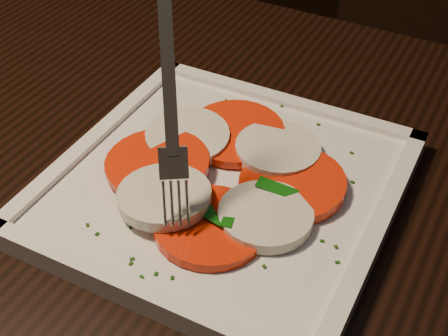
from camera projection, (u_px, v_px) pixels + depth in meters
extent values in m
cube|color=black|center=(121.00, 206.00, 0.57)|extent=(1.20, 0.80, 0.04)
cylinder|color=black|center=(18.00, 147.00, 1.23)|extent=(0.06, 0.06, 0.71)
cube|color=black|center=(429.00, 130.00, 1.12)|extent=(0.49, 0.49, 0.04)
cylinder|color=black|center=(298.00, 269.00, 1.19)|extent=(0.04, 0.04, 0.41)
cylinder|color=black|center=(333.00, 156.00, 1.45)|extent=(0.04, 0.04, 0.41)
cube|color=silver|center=(224.00, 187.00, 0.55)|extent=(0.29, 0.29, 0.01)
cylinder|color=red|center=(210.00, 226.00, 0.50)|extent=(0.09, 0.09, 0.01)
cylinder|color=beige|center=(266.00, 216.00, 0.50)|extent=(0.08, 0.08, 0.01)
cylinder|color=red|center=(292.00, 184.00, 0.53)|extent=(0.09, 0.09, 0.02)
cylinder|color=beige|center=(278.00, 149.00, 0.56)|extent=(0.08, 0.08, 0.01)
cylinder|color=red|center=(236.00, 133.00, 0.58)|extent=(0.09, 0.09, 0.01)
cylinder|color=beige|center=(188.00, 137.00, 0.57)|extent=(0.08, 0.08, 0.02)
cylinder|color=red|center=(157.00, 163.00, 0.54)|extent=(0.09, 0.09, 0.01)
cylinder|color=beige|center=(164.00, 196.00, 0.51)|extent=(0.08, 0.08, 0.02)
cube|color=#0F510D|center=(199.00, 135.00, 0.57)|extent=(0.04, 0.02, 0.00)
cube|color=#0F510D|center=(281.00, 190.00, 0.52)|extent=(0.04, 0.02, 0.01)
cube|color=#0F510D|center=(178.00, 207.00, 0.50)|extent=(0.02, 0.03, 0.00)
cube|color=#0F510D|center=(215.00, 219.00, 0.49)|extent=(0.04, 0.02, 0.00)
cube|color=#0F510D|center=(267.00, 138.00, 0.57)|extent=(0.04, 0.02, 0.00)
cube|color=#0F510D|center=(182.00, 160.00, 0.55)|extent=(0.04, 0.02, 0.00)
cube|color=#0F510D|center=(230.00, 216.00, 0.49)|extent=(0.02, 0.03, 0.00)
cube|color=#0F510D|center=(203.00, 202.00, 0.51)|extent=(0.03, 0.03, 0.00)
cube|color=#143A0A|center=(88.00, 225.00, 0.50)|extent=(0.00, 0.00, 0.00)
cube|color=#143A0A|center=(352.00, 182.00, 0.54)|extent=(0.00, 0.00, 0.00)
cube|color=#143A0A|center=(273.00, 129.00, 0.60)|extent=(0.00, 0.00, 0.00)
cube|color=#143A0A|center=(156.00, 274.00, 0.46)|extent=(0.00, 0.00, 0.00)
cube|color=#143A0A|center=(124.00, 139.00, 0.59)|extent=(0.00, 0.00, 0.00)
cube|color=#143A0A|center=(132.00, 259.00, 0.47)|extent=(0.00, 0.00, 0.00)
cube|color=#143A0A|center=(186.00, 258.00, 0.47)|extent=(0.00, 0.00, 0.00)
cube|color=#143A0A|center=(226.00, 100.00, 0.64)|extent=(0.00, 0.00, 0.00)
cube|color=#143A0A|center=(142.00, 277.00, 0.46)|extent=(0.00, 0.00, 0.00)
cube|color=#143A0A|center=(181.00, 111.00, 0.62)|extent=(0.00, 0.00, 0.00)
cube|color=#143A0A|center=(172.00, 278.00, 0.46)|extent=(0.00, 0.00, 0.00)
cube|color=#143A0A|center=(188.00, 123.00, 0.61)|extent=(0.00, 0.00, 0.00)
cube|color=#143A0A|center=(264.00, 267.00, 0.47)|extent=(0.00, 0.00, 0.00)
cube|color=#143A0A|center=(318.00, 125.00, 0.60)|extent=(0.00, 0.00, 0.00)
cube|color=#143A0A|center=(97.00, 234.00, 0.49)|extent=(0.00, 0.00, 0.00)
cube|color=#143A0A|center=(337.00, 262.00, 0.47)|extent=(0.00, 0.00, 0.00)
cube|color=#143A0A|center=(214.00, 119.00, 0.61)|extent=(0.00, 0.00, 0.00)
cube|color=#143A0A|center=(131.00, 264.00, 0.47)|extent=(0.00, 0.00, 0.00)
cube|color=#143A0A|center=(218.00, 258.00, 0.47)|extent=(0.00, 0.00, 0.00)
cube|color=#143A0A|center=(333.00, 200.00, 0.52)|extent=(0.00, 0.00, 0.00)
cube|color=#143A0A|center=(174.00, 128.00, 0.60)|extent=(0.00, 0.00, 0.00)
cube|color=#143A0A|center=(131.00, 227.00, 0.50)|extent=(0.00, 0.00, 0.00)
cube|color=#143A0A|center=(171.00, 109.00, 0.62)|extent=(0.00, 0.00, 0.00)
cube|color=#143A0A|center=(336.00, 247.00, 0.48)|extent=(0.00, 0.00, 0.00)
cube|color=#143A0A|center=(282.00, 106.00, 0.63)|extent=(0.00, 0.00, 0.00)
cube|color=#143A0A|center=(248.00, 122.00, 0.61)|extent=(0.00, 0.00, 0.00)
cube|color=#143A0A|center=(352.00, 153.00, 0.57)|extent=(0.00, 0.00, 0.00)
cube|color=#143A0A|center=(322.00, 241.00, 0.49)|extent=(0.00, 0.00, 0.00)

